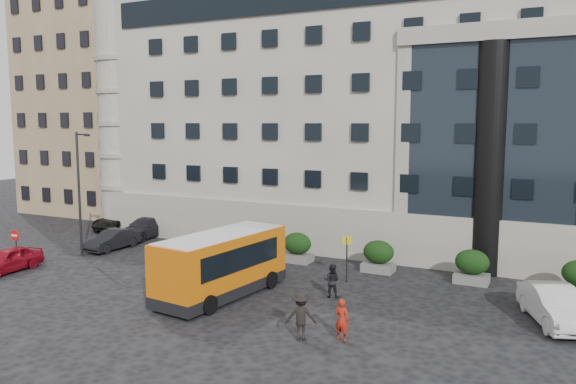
% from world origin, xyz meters
% --- Properties ---
extents(ground, '(120.00, 120.00, 0.00)m').
position_xyz_m(ground, '(0.00, 0.00, 0.00)').
color(ground, black).
rests_on(ground, ground).
extents(civic_building, '(44.00, 24.00, 18.00)m').
position_xyz_m(civic_building, '(6.00, 22.00, 9.00)').
color(civic_building, gray).
rests_on(civic_building, ground).
extents(entrance_column, '(1.80, 1.80, 13.00)m').
position_xyz_m(entrance_column, '(12.00, 10.30, 6.50)').
color(entrance_column, black).
rests_on(entrance_column, ground).
extents(apartment_near, '(14.00, 14.00, 20.00)m').
position_xyz_m(apartment_near, '(-24.00, 20.00, 10.00)').
color(apartment_near, '#8A7250').
rests_on(apartment_near, ground).
extents(apartment_far, '(13.00, 13.00, 22.00)m').
position_xyz_m(apartment_far, '(-27.00, 38.00, 11.00)').
color(apartment_far, '#7F604A').
rests_on(apartment_far, ground).
extents(hedge_a, '(1.80, 1.26, 1.84)m').
position_xyz_m(hedge_a, '(-4.00, 7.80, 0.93)').
color(hedge_a, '#5E5E5C').
rests_on(hedge_a, ground).
extents(hedge_b, '(1.80, 1.26, 1.84)m').
position_xyz_m(hedge_b, '(1.20, 7.80, 0.93)').
color(hedge_b, '#5E5E5C').
rests_on(hedge_b, ground).
extents(hedge_c, '(1.80, 1.26, 1.84)m').
position_xyz_m(hedge_c, '(6.40, 7.80, 0.93)').
color(hedge_c, '#5E5E5C').
rests_on(hedge_c, ground).
extents(hedge_d, '(1.80, 1.26, 1.84)m').
position_xyz_m(hedge_d, '(11.60, 7.80, 0.93)').
color(hedge_d, '#5E5E5C').
rests_on(hedge_d, ground).
extents(street_lamp, '(1.16, 0.18, 8.00)m').
position_xyz_m(street_lamp, '(-11.94, 3.00, 4.37)').
color(street_lamp, '#262628').
rests_on(street_lamp, ground).
extents(bus_stop_sign, '(0.50, 0.08, 2.52)m').
position_xyz_m(bus_stop_sign, '(5.50, 5.00, 1.73)').
color(bus_stop_sign, '#262628').
rests_on(bus_stop_sign, ground).
extents(no_entry_sign, '(0.64, 0.16, 2.32)m').
position_xyz_m(no_entry_sign, '(-13.00, -1.04, 1.65)').
color(no_entry_sign, '#262628').
rests_on(no_entry_sign, ground).
extents(minibus, '(3.53, 7.83, 3.16)m').
position_xyz_m(minibus, '(0.81, -0.10, 1.74)').
color(minibus, '#C35C09').
rests_on(minibus, ground).
extents(red_truck, '(2.39, 4.84, 2.57)m').
position_xyz_m(red_truck, '(-11.99, 17.18, 1.31)').
color(red_truck, maroon).
rests_on(red_truck, ground).
extents(parked_car_a, '(1.89, 4.28, 1.43)m').
position_xyz_m(parked_car_a, '(-12.82, -1.79, 0.72)').
color(parked_car_a, maroon).
rests_on(parked_car_a, ground).
extents(parked_car_b, '(1.48, 4.10, 1.34)m').
position_xyz_m(parked_car_b, '(-11.50, 5.27, 0.67)').
color(parked_car_b, black).
rests_on(parked_car_b, ground).
extents(parked_car_c, '(2.31, 5.24, 1.50)m').
position_xyz_m(parked_car_c, '(-12.18, 9.37, 0.75)').
color(parked_car_c, black).
rests_on(parked_car_c, ground).
extents(parked_car_d, '(2.93, 5.49, 1.47)m').
position_xyz_m(parked_car_d, '(-16.04, 11.12, 0.73)').
color(parked_car_d, black).
rests_on(parked_car_d, ground).
extents(white_taxi, '(3.40, 5.21, 1.62)m').
position_xyz_m(white_taxi, '(15.71, 3.04, 0.81)').
color(white_taxi, silver).
rests_on(white_taxi, ground).
extents(pedestrian_a, '(0.67, 0.48, 1.71)m').
position_xyz_m(pedestrian_a, '(8.22, -2.80, 0.85)').
color(pedestrian_a, '#9D200F').
rests_on(pedestrian_a, ground).
extents(pedestrian_b, '(0.89, 0.73, 1.68)m').
position_xyz_m(pedestrian_b, '(5.79, 2.18, 0.84)').
color(pedestrian_b, black).
rests_on(pedestrian_b, ground).
extents(pedestrian_c, '(1.42, 1.12, 1.93)m').
position_xyz_m(pedestrian_c, '(6.73, -3.43, 0.97)').
color(pedestrian_c, black).
rests_on(pedestrian_c, ground).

